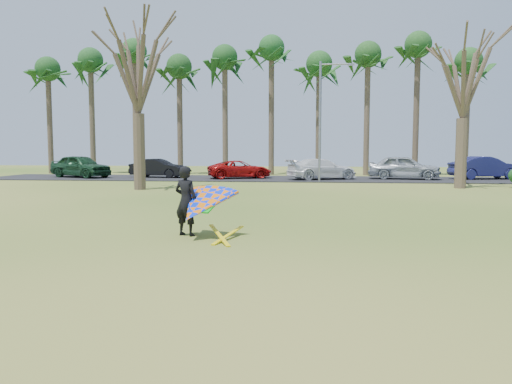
# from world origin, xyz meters

# --- Properties ---
(ground) EXTENTS (100.00, 100.00, 0.00)m
(ground) POSITION_xyz_m (0.00, 0.00, 0.00)
(ground) COLOR #275913
(ground) RESTS_ON ground
(parking_strip) EXTENTS (46.00, 7.00, 0.06)m
(parking_strip) POSITION_xyz_m (0.00, 25.00, 0.03)
(parking_strip) COLOR black
(parking_strip) RESTS_ON ground
(palm_0) EXTENTS (4.84, 4.84, 10.84)m
(palm_0) POSITION_xyz_m (-22.00, 31.00, 9.17)
(palm_0) COLOR #4E3F2F
(palm_0) RESTS_ON ground
(palm_1) EXTENTS (4.84, 4.84, 11.54)m
(palm_1) POSITION_xyz_m (-18.00, 31.00, 9.85)
(palm_1) COLOR brown
(palm_1) RESTS_ON ground
(palm_2) EXTENTS (4.84, 4.84, 12.24)m
(palm_2) POSITION_xyz_m (-14.00, 31.00, 10.52)
(palm_2) COLOR #4D3F2E
(palm_2) RESTS_ON ground
(palm_3) EXTENTS (4.84, 4.84, 10.84)m
(palm_3) POSITION_xyz_m (-10.00, 31.00, 9.17)
(palm_3) COLOR #46362A
(palm_3) RESTS_ON ground
(palm_4) EXTENTS (4.84, 4.84, 11.54)m
(palm_4) POSITION_xyz_m (-6.00, 31.00, 9.85)
(palm_4) COLOR brown
(palm_4) RESTS_ON ground
(palm_5) EXTENTS (4.84, 4.84, 12.24)m
(palm_5) POSITION_xyz_m (-2.00, 31.00, 10.52)
(palm_5) COLOR brown
(palm_5) RESTS_ON ground
(palm_6) EXTENTS (4.84, 4.84, 10.84)m
(palm_6) POSITION_xyz_m (2.00, 31.00, 9.17)
(palm_6) COLOR brown
(palm_6) RESTS_ON ground
(palm_7) EXTENTS (4.84, 4.84, 11.54)m
(palm_7) POSITION_xyz_m (6.00, 31.00, 9.85)
(palm_7) COLOR brown
(palm_7) RESTS_ON ground
(palm_8) EXTENTS (4.84, 4.84, 12.24)m
(palm_8) POSITION_xyz_m (10.00, 31.00, 10.52)
(palm_8) COLOR brown
(palm_8) RESTS_ON ground
(palm_9) EXTENTS (4.84, 4.84, 10.84)m
(palm_9) POSITION_xyz_m (14.00, 31.00, 9.17)
(palm_9) COLOR brown
(palm_9) RESTS_ON ground
(bare_tree_left) EXTENTS (6.60, 6.60, 9.70)m
(bare_tree_left) POSITION_xyz_m (-8.00, 15.00, 6.92)
(bare_tree_left) COLOR #4D3C2E
(bare_tree_left) RESTS_ON ground
(bare_tree_right) EXTENTS (6.27, 6.27, 9.21)m
(bare_tree_right) POSITION_xyz_m (10.00, 18.00, 6.57)
(bare_tree_right) COLOR #503D30
(bare_tree_right) RESTS_ON ground
(streetlight) EXTENTS (2.28, 0.18, 8.00)m
(streetlight) POSITION_xyz_m (2.16, 22.00, 4.46)
(streetlight) COLOR gray
(streetlight) RESTS_ON ground
(car_0) EXTENTS (5.45, 3.88, 1.72)m
(car_0) POSITION_xyz_m (-16.10, 24.57, 0.92)
(car_0) COLOR #193E23
(car_0) RESTS_ON parking_strip
(car_1) EXTENTS (4.45, 2.08, 1.41)m
(car_1) POSITION_xyz_m (-10.17, 25.17, 0.77)
(car_1) COLOR black
(car_1) RESTS_ON parking_strip
(car_2) EXTENTS (5.17, 3.80, 1.31)m
(car_2) POSITION_xyz_m (-3.83, 24.83, 0.71)
(car_2) COLOR #B00F0E
(car_2) RESTS_ON parking_strip
(car_3) EXTENTS (5.47, 3.99, 1.47)m
(car_3) POSITION_xyz_m (2.21, 24.33, 0.80)
(car_3) COLOR white
(car_3) RESTS_ON parking_strip
(car_4) EXTENTS (5.33, 2.90, 1.72)m
(car_4) POSITION_xyz_m (8.12, 25.20, 0.92)
(car_4) COLOR #9CA3A9
(car_4) RESTS_ON parking_strip
(car_5) EXTENTS (5.21, 2.76, 1.63)m
(car_5) POSITION_xyz_m (13.95, 25.93, 0.88)
(car_5) COLOR #1B1D52
(car_5) RESTS_ON parking_strip
(kite_flyer) EXTENTS (2.13, 2.39, 2.02)m
(kite_flyer) POSITION_xyz_m (-1.37, 0.85, 0.86)
(kite_flyer) COLOR black
(kite_flyer) RESTS_ON ground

